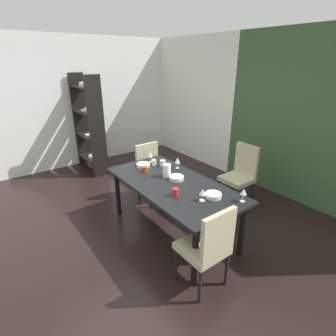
% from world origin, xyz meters
% --- Properties ---
extents(ground_plane, '(6.03, 5.21, 0.02)m').
position_xyz_m(ground_plane, '(0.00, 0.00, -0.01)').
color(ground_plane, black).
extents(back_panel_interior, '(2.50, 0.10, 2.72)m').
position_xyz_m(back_panel_interior, '(-1.76, 2.56, 1.36)').
color(back_panel_interior, silver).
rests_on(back_panel_interior, ground_plane).
extents(garden_window_panel, '(3.52, 0.10, 2.72)m').
position_xyz_m(garden_window_panel, '(1.25, 2.56, 1.36)').
color(garden_window_panel, '#365231').
rests_on(garden_window_panel, ground_plane).
extents(left_interior_panel, '(0.10, 5.21, 2.72)m').
position_xyz_m(left_interior_panel, '(-2.96, 0.00, 1.36)').
color(left_interior_panel, silver).
rests_on(left_interior_panel, ground_plane).
extents(dining_table, '(1.95, 0.95, 0.76)m').
position_xyz_m(dining_table, '(0.44, 0.29, 0.68)').
color(dining_table, black).
rests_on(dining_table, ground_plane).
extents(chair_left_far, '(0.45, 0.44, 0.96)m').
position_xyz_m(chair_left_far, '(-0.54, 0.60, 0.54)').
color(chair_left_far, tan).
rests_on(chair_left_far, ground_plane).
extents(chair_head_far, '(0.44, 0.45, 1.00)m').
position_xyz_m(chair_head_far, '(0.46, 1.67, 0.55)').
color(chair_head_far, tan).
rests_on(chair_head_far, ground_plane).
extents(chair_right_near, '(0.44, 0.44, 0.97)m').
position_xyz_m(chair_right_near, '(1.41, -0.01, 0.54)').
color(chair_right_near, tan).
rests_on(chair_right_near, ground_plane).
extents(display_shelf, '(0.93, 0.31, 1.99)m').
position_xyz_m(display_shelf, '(-2.40, 0.29, 1.01)').
color(display_shelf, black).
rests_on(display_shelf, ground_plane).
extents(wine_glass_front, '(0.07, 0.07, 0.17)m').
position_xyz_m(wine_glass_front, '(-0.37, 0.48, 0.88)').
color(wine_glass_front, silver).
rests_on(wine_glass_front, dining_table).
extents(wine_glass_south, '(0.08, 0.08, 0.17)m').
position_xyz_m(wine_glass_south, '(0.09, 0.65, 0.88)').
color(wine_glass_south, silver).
rests_on(wine_glass_south, dining_table).
extents(wine_glass_near_shelf, '(0.07, 0.07, 0.15)m').
position_xyz_m(wine_glass_near_shelf, '(1.00, 0.28, 0.86)').
color(wine_glass_near_shelf, silver).
rests_on(wine_glass_near_shelf, dining_table).
extents(wine_glass_north, '(0.07, 0.07, 0.16)m').
position_xyz_m(wine_glass_north, '(1.29, 0.64, 0.88)').
color(wine_glass_north, silver).
rests_on(wine_glass_north, dining_table).
extents(serving_bowl_corner, '(0.20, 0.20, 0.05)m').
position_xyz_m(serving_bowl_corner, '(0.39, 0.40, 0.79)').
color(serving_bowl_corner, white).
rests_on(serving_bowl_corner, dining_table).
extents(serving_bowl_rear, '(0.19, 0.19, 0.05)m').
position_xyz_m(serving_bowl_rear, '(1.02, 0.44, 0.78)').
color(serving_bowl_rear, white).
rests_on(serving_bowl_rear, dining_table).
extents(serving_bowl_left, '(0.20, 0.20, 0.05)m').
position_xyz_m(serving_bowl_left, '(-0.27, 0.29, 0.78)').
color(serving_bowl_left, white).
rests_on(serving_bowl_left, dining_table).
extents(cup_center, '(0.07, 0.07, 0.08)m').
position_xyz_m(cup_center, '(-0.08, 0.20, 0.80)').
color(cup_center, red).
rests_on(cup_center, dining_table).
extents(cup_right, '(0.08, 0.08, 0.09)m').
position_xyz_m(cup_right, '(-0.11, 0.53, 0.81)').
color(cup_right, silver).
rests_on(cup_right, dining_table).
extents(cup_near_window, '(0.07, 0.07, 0.09)m').
position_xyz_m(cup_near_window, '(-0.21, 0.44, 0.80)').
color(cup_near_window, silver).
rests_on(cup_near_window, dining_table).
extents(cup_west, '(0.08, 0.08, 0.10)m').
position_xyz_m(cup_west, '(0.73, 0.11, 0.81)').
color(cup_west, red).
rests_on(cup_west, dining_table).
extents(pitcher_east, '(0.13, 0.11, 0.18)m').
position_xyz_m(pitcher_east, '(0.24, 0.35, 0.85)').
color(pitcher_east, silver).
rests_on(pitcher_east, dining_table).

